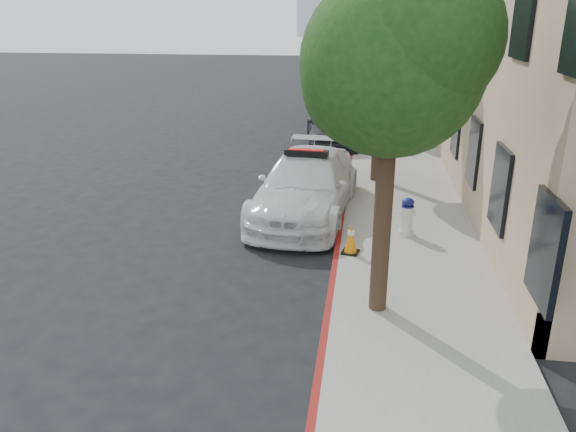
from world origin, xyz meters
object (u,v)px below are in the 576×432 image
(police_car, at_px, (306,185))
(parked_car_far, at_px, (341,100))
(traffic_cone, at_px, (351,238))
(fire_hydrant, at_px, (407,217))
(parked_car_mid, at_px, (332,125))

(police_car, xyz_separation_m, parked_car_far, (0.10, 15.18, -0.00))
(parked_car_far, bearing_deg, police_car, -88.07)
(police_car, distance_m, traffic_cone, 2.97)
(fire_hydrant, height_order, traffic_cone, fire_hydrant)
(parked_car_far, bearing_deg, fire_hydrant, -79.55)
(fire_hydrant, xyz_separation_m, traffic_cone, (-1.23, -1.23, -0.10))
(parked_car_mid, bearing_deg, traffic_cone, -91.62)
(police_car, height_order, fire_hydrant, police_car)
(parked_car_mid, height_order, traffic_cone, parked_car_mid)
(police_car, bearing_deg, parked_car_mid, 94.20)
(police_car, relative_size, fire_hydrant, 6.39)
(parked_car_mid, distance_m, traffic_cone, 11.01)
(fire_hydrant, bearing_deg, parked_car_mid, 104.46)
(parked_car_mid, height_order, fire_hydrant, parked_car_mid)
(police_car, distance_m, parked_car_far, 15.18)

